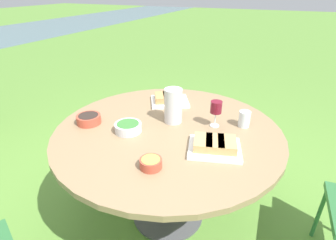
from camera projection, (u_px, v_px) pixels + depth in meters
The scene contains 10 objects.
ground_plane at pixel (168, 213), 2.04m from camera, with size 40.00×40.00×0.00m, color #5B8C38.
dining_table at pixel (168, 141), 1.73m from camera, with size 1.45×1.45×0.76m.
water_pitcher at pixel (173, 106), 1.72m from camera, with size 0.13×0.12×0.23m.
wine_glass at pixel (216, 108), 1.66m from camera, with size 0.07×0.07×0.18m.
platter_bread_main at pixel (168, 99), 2.04m from camera, with size 0.35×0.37×0.07m.
platter_charcuterie at pixel (215, 145), 1.45m from camera, with size 0.31×0.34×0.07m.
bowl_fries at pixel (151, 163), 1.32m from camera, with size 0.11×0.11×0.05m.
bowl_salad at pixel (128, 127), 1.64m from camera, with size 0.17×0.17×0.06m.
bowl_olives at pixel (89, 119), 1.74m from camera, with size 0.16×0.16×0.06m.
cup_water_near at pixel (244, 119), 1.69m from camera, with size 0.07×0.07×0.11m.
Camera 1 is at (-1.35, -0.60, 1.58)m, focal length 28.00 mm.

